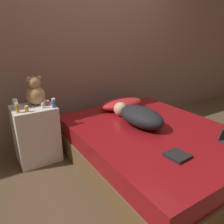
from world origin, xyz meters
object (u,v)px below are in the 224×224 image
Objects in this scene: pillow at (122,104)px; teddy_bear at (35,92)px; bottle_white at (43,106)px; bottle_clear at (15,104)px; bottle_amber at (17,108)px; bottle_orange at (27,109)px; person_lying at (139,116)px; bottle_red at (48,103)px; bottle_blue at (54,103)px; book at (177,155)px.

teddy_bear is (-1.05, 0.12, 0.28)m from pillow.
bottle_clear is at bearing 152.04° from bottle_white.
bottle_amber is at bearing -142.24° from teddy_bear.
teddy_bear is at bearing 53.71° from bottle_orange.
person_lying is 13.47× the size of bottle_white.
pillow is at bearing 2.10° from bottle_white.
teddy_bear reaches higher than bottle_red.
bottle_amber reaches higher than bottle_red.
bottle_orange is 0.27m from bottle_blue.
bottle_white reaches higher than person_lying.
book is (0.65, -1.24, -0.23)m from bottle_red.
person_lying is 7.52× the size of bottle_amber.
pillow is at bearing 76.02° from book.
book is at bearing -103.98° from pillow.
pillow is 9.64× the size of bottle_orange.
bottle_amber is (-0.25, -0.01, 0.02)m from bottle_white.
bottle_clear reaches higher than pillow.
bottle_red is at bearing -45.19° from teddy_bear.
bottle_clear reaches higher than bottle_blue.
book is at bearing -52.04° from bottle_orange.
bottle_blue is (0.13, -0.20, -0.09)m from teddy_bear.
bottle_amber is at bearing 174.74° from bottle_blue.
bottle_red is (0.31, -0.06, -0.02)m from bottle_clear.
person_lying is 13.53× the size of bottle_red.
bottle_clear is at bearing 168.97° from bottle_red.
bottle_amber is 0.95× the size of bottle_clear.
bottle_red is 0.56× the size of bottle_blue.
person_lying reaches higher than pillow.
bottle_red is 0.30× the size of book.
bottle_blue is at bearing -5.26° from bottle_amber.
bottle_amber is 0.09m from bottle_orange.
teddy_bear reaches higher than pillow.
teddy_bear is 5.59× the size of bottle_red.
book is at bearing -62.18° from bottle_red.
bottle_clear is (-0.22, -0.03, -0.08)m from teddy_bear.
bottle_red reaches higher than person_lying.
person_lying is 1.14m from teddy_bear.
teddy_bear is 0.23m from bottle_clear.
bottle_white is 1.40m from book.
bottle_orange reaches higher than bottle_white.
bottle_orange is 0.34× the size of book.
bottle_clear is (-0.24, 0.13, 0.02)m from bottle_white.
bottle_white is at bearing 156.88° from bottle_blue.
bottle_clear is 1.89× the size of bottle_red.
bottle_red reaches higher than book.
bottle_amber reaches higher than pillow.
person_lying is 1.15m from bottle_orange.
bottle_orange is at bearing -14.39° from bottle_amber.
bottle_orange is (-0.24, -0.10, 0.00)m from bottle_red.
teddy_bear is 0.26m from bottle_orange.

